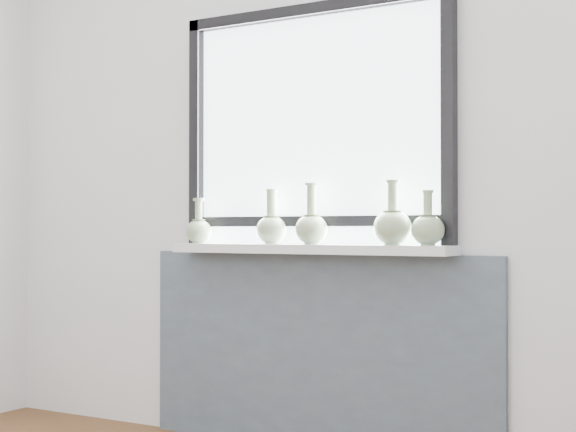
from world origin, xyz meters
The scene contains 9 objects.
back_wall centered at (0.00, 1.81, 1.30)m, with size 3.60×0.02×2.60m, color silver.
apron_panel centered at (0.00, 1.78, 0.43)m, with size 1.70×0.03×0.86m, color #4D5C68.
windowsill centered at (0.00, 1.71, 0.88)m, with size 1.32×0.18×0.04m, color silver.
window centered at (0.00, 1.77, 1.44)m, with size 1.30×0.06×1.05m.
vase_a centered at (-0.56, 1.69, 0.97)m, with size 0.12×0.12×0.21m.
vase_b centered at (-0.18, 1.71, 0.98)m, with size 0.14×0.14×0.24m.
vase_c centered at (0.03, 1.69, 0.98)m, with size 0.14×0.14×0.26m.
vase_d centered at (0.41, 1.69, 0.98)m, with size 0.16×0.16×0.26m.
vase_e centered at (0.56, 1.69, 0.97)m, with size 0.13×0.13×0.22m.
Camera 1 is at (1.87, -1.59, 0.96)m, focal length 55.00 mm.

